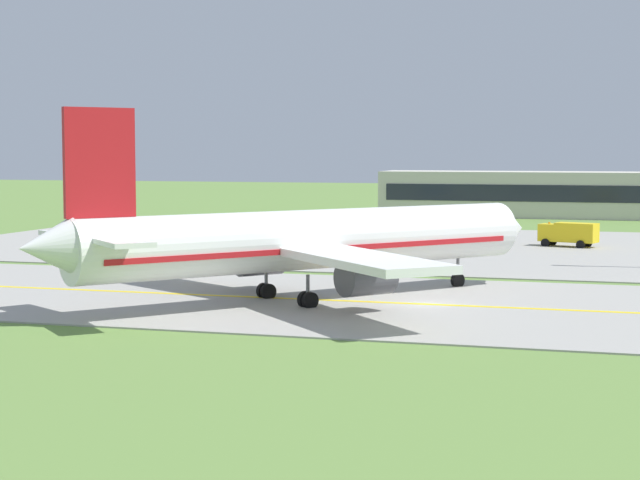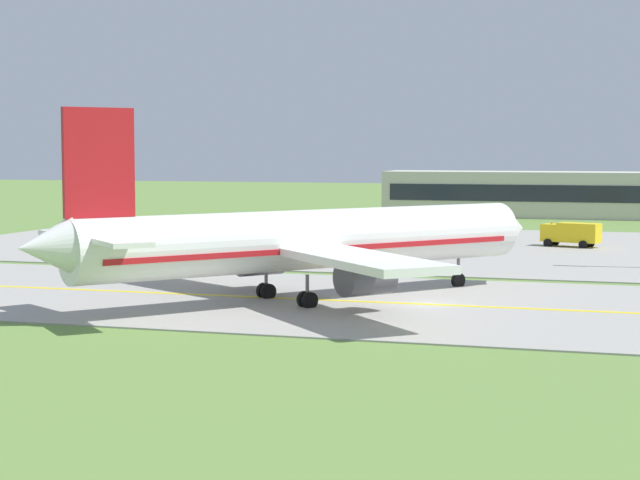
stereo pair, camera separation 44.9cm
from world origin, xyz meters
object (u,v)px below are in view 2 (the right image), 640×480
(service_truck_catering, at_px, (152,244))
(airplane_lead, at_px, (305,241))
(service_truck_baggage, at_px, (252,241))
(service_truck_fuel, at_px, (571,233))

(service_truck_catering, bearing_deg, airplane_lead, -44.83)
(airplane_lead, relative_size, service_truck_catering, 5.27)
(service_truck_baggage, height_order, service_truck_fuel, service_truck_fuel)
(airplane_lead, xyz_separation_m, service_truck_catering, (-21.76, 21.64, -2.60))
(airplane_lead, xyz_separation_m, service_truck_baggage, (-15.72, 31.64, -2.95))
(service_truck_baggage, distance_m, service_truck_catering, 11.70)
(service_truck_catering, bearing_deg, service_truck_fuel, 34.49)
(airplane_lead, bearing_deg, service_truck_catering, 135.17)
(service_truck_baggage, height_order, service_truck_catering, service_truck_catering)
(airplane_lead, bearing_deg, service_truck_fuel, 72.88)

